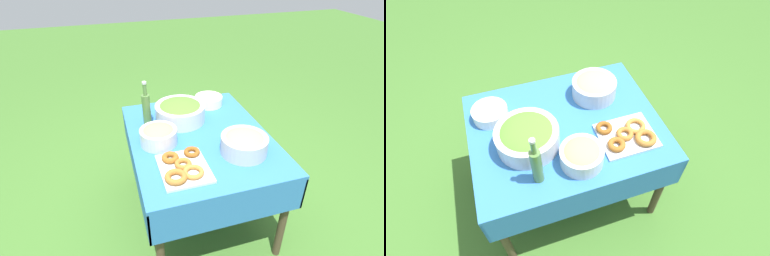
% 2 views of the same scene
% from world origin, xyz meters
% --- Properties ---
extents(ground_plane, '(14.00, 14.00, 0.00)m').
position_xyz_m(ground_plane, '(0.00, 0.00, 0.00)').
color(ground_plane, '#3D6B28').
extents(picnic_table, '(1.14, 0.90, 0.71)m').
position_xyz_m(picnic_table, '(0.00, 0.00, 0.61)').
color(picnic_table, '#2D6BB2').
rests_on(picnic_table, ground_plane).
extents(salad_bowl, '(0.36, 0.36, 0.14)m').
position_xyz_m(salad_bowl, '(-0.24, -0.07, 0.79)').
color(salad_bowl, silver).
rests_on(salad_bowl, picnic_table).
extents(pasta_bowl, '(0.28, 0.28, 0.13)m').
position_xyz_m(pasta_bowl, '(0.26, 0.20, 0.78)').
color(pasta_bowl, '#B2B7BC').
rests_on(pasta_bowl, picnic_table).
extents(donut_platter, '(0.35, 0.30, 0.05)m').
position_xyz_m(donut_platter, '(0.31, -0.20, 0.73)').
color(donut_platter, silver).
rests_on(donut_platter, picnic_table).
extents(plate_stack, '(0.21, 0.21, 0.07)m').
position_xyz_m(plate_stack, '(-0.41, 0.21, 0.75)').
color(plate_stack, white).
rests_on(plate_stack, picnic_table).
extents(olive_oil_bottle, '(0.06, 0.06, 0.33)m').
position_xyz_m(olive_oil_bottle, '(-0.24, -0.30, 0.84)').
color(olive_oil_bottle, '#4C7238').
rests_on(olive_oil_bottle, picnic_table).
extents(bread_bowl, '(0.24, 0.24, 0.12)m').
position_xyz_m(bread_bowl, '(0.01, -0.27, 0.78)').
color(bread_bowl, silver).
rests_on(bread_bowl, picnic_table).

